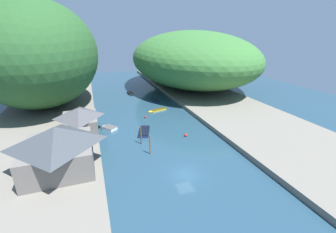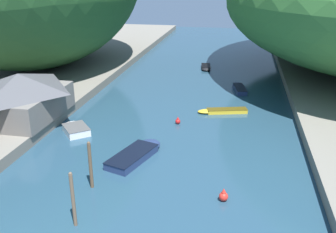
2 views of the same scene
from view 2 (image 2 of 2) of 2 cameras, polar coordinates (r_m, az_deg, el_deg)
water_surface at (r=42.69m, az=2.81°, el=1.56°), size 130.00×130.00×0.00m
left_bank at (r=50.79m, az=-23.47°, el=3.61°), size 22.00×120.00×1.00m
boathouse_shed at (r=38.87m, az=-21.55°, el=3.12°), size 7.42×9.64×4.34m
boat_navy_launch at (r=49.45m, az=10.77°, el=4.32°), size 2.09×5.07×0.57m
boat_far_right_bank at (r=31.20m, az=-4.69°, el=-5.58°), size 3.81×6.51×0.65m
boat_white_cruiser at (r=36.87m, az=-14.00°, el=-1.77°), size 3.75×3.94×0.69m
boat_cabin_cruiser at (r=41.02m, az=8.08°, el=0.85°), size 5.50×2.51×0.44m
boat_moored_right at (r=59.65m, az=5.80°, el=7.44°), size 1.79×4.10×0.49m
mooring_post_nearest at (r=23.22m, az=-14.27°, el=-12.13°), size 0.22×0.22×3.65m
mooring_post_second at (r=26.78m, az=-11.74°, el=-7.22°), size 0.24×0.24×3.57m
channel_buoy_near at (r=25.79m, az=8.46°, el=-11.87°), size 0.62×0.62×0.94m
channel_buoy_far at (r=37.64m, az=1.51°, el=-0.70°), size 0.52×0.52×0.77m
person_on_quay at (r=35.82m, az=-21.03°, el=-0.46°), size 0.28×0.41×1.69m
person_by_boathouse at (r=36.06m, az=-21.57°, el=-0.40°), size 0.30×0.42×1.69m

